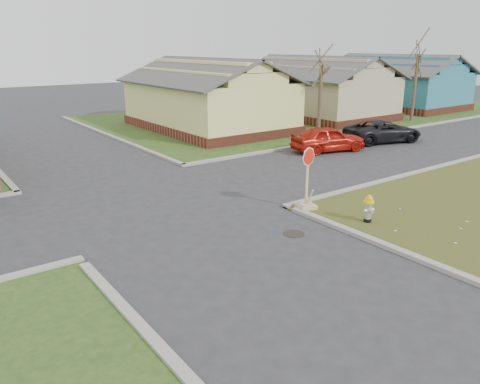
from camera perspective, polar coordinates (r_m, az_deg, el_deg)
ground at (r=13.22m, az=-2.02°, el=-6.61°), size 120.00×120.00×0.00m
verge_far_right at (r=40.50m, az=9.63°, el=9.60°), size 37.00×19.00×0.05m
curbs at (r=17.32m, az=-11.36°, el=-1.03°), size 80.00×40.00×0.12m
manhole at (r=14.13m, az=6.57°, el=-5.07°), size 0.64×0.64×0.01m
side_house_yellow at (r=31.52m, az=-3.94°, el=11.59°), size 7.60×11.60×4.70m
side_house_tan at (r=37.80m, az=9.28°, el=12.38°), size 7.60×11.60×4.70m
side_house_teal at (r=45.43m, az=18.44°, el=12.55°), size 7.60×11.60×4.70m
tree_mid_right at (r=29.15m, az=9.70°, el=10.83°), size 0.22×0.22×4.20m
tree_far_right at (r=37.08m, az=20.52°, el=11.81°), size 0.22×0.22×4.76m
fire_hydrant at (r=15.21m, az=15.40°, el=-1.79°), size 0.33×0.33×0.89m
stop_sign at (r=16.05m, az=8.10°, el=-0.42°), size 0.61×0.59×2.14m
red_sedan at (r=25.28m, az=10.69°, el=6.41°), size 4.24×2.58×1.35m
dark_pickup at (r=28.59m, az=17.04°, el=7.11°), size 4.93×3.24×1.26m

